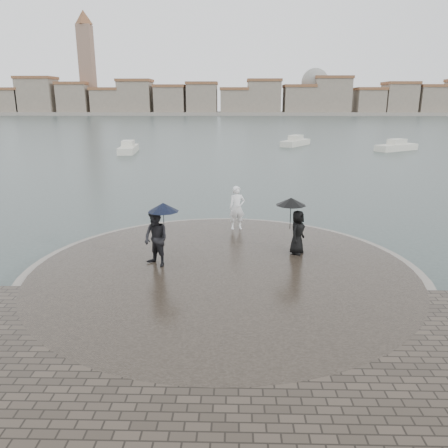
{
  "coord_description": "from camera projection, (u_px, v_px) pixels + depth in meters",
  "views": [
    {
      "loc": [
        0.35,
        -9.36,
        5.48
      ],
      "look_at": [
        0.0,
        4.8,
        1.45
      ],
      "focal_mm": 35.0,
      "sensor_mm": 36.0,
      "label": 1
    }
  ],
  "objects": [
    {
      "name": "far_skyline",
      "position": [
        217.0,
        100.0,
        163.65
      ],
      "size": [
        260.0,
        20.0,
        37.0
      ],
      "color": "gray",
      "rests_on": "ground"
    },
    {
      "name": "quay_tip",
      "position": [
        223.0,
        274.0,
        13.82
      ],
      "size": [
        11.9,
        11.9,
        0.36
      ],
      "primitive_type": "cylinder",
      "color": "#2D261E",
      "rests_on": "ground"
    },
    {
      "name": "boats",
      "position": [
        276.0,
        146.0,
        50.21
      ],
      "size": [
        33.51,
        13.53,
        1.5
      ],
      "color": "silver",
      "rests_on": "ground"
    },
    {
      "name": "statue",
      "position": [
        237.0,
        208.0,
        17.77
      ],
      "size": [
        0.73,
        0.56,
        1.78
      ],
      "primitive_type": "imported",
      "rotation": [
        0.0,
        0.0,
        0.22
      ],
      "color": "white",
      "rests_on": "quay_tip"
    },
    {
      "name": "ground",
      "position": [
        219.0,
        336.0,
        10.5
      ],
      "size": [
        400.0,
        400.0,
        0.0
      ],
      "primitive_type": "plane",
      "color": "#2B3835",
      "rests_on": "ground"
    },
    {
      "name": "visitor_left",
      "position": [
        157.0,
        232.0,
        13.76
      ],
      "size": [
        1.29,
        1.12,
        2.04
      ],
      "color": "black",
      "rests_on": "quay_tip"
    },
    {
      "name": "visitor_right",
      "position": [
        295.0,
        222.0,
        14.86
      ],
      "size": [
        1.16,
        1.06,
        1.95
      ],
      "color": "black",
      "rests_on": "quay_tip"
    },
    {
      "name": "kerb_ring",
      "position": [
        223.0,
        274.0,
        13.82
      ],
      "size": [
        12.5,
        12.5,
        0.32
      ],
      "primitive_type": "cylinder",
      "color": "gray",
      "rests_on": "ground"
    }
  ]
}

